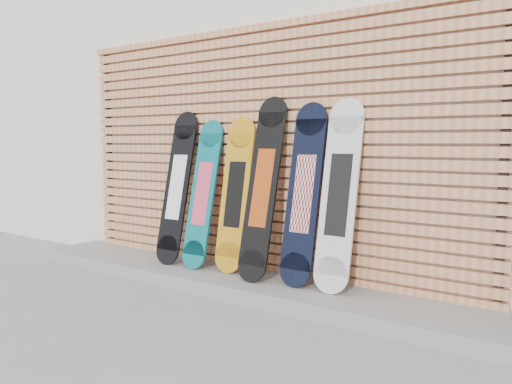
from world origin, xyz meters
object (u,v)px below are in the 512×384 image
snowboard_0 (177,187)px  snowboard_3 (263,188)px  snowboard_4 (304,194)px  snowboard_2 (235,194)px  snowboard_5 (339,195)px  snowboard_1 (203,194)px

snowboard_0 → snowboard_3: snowboard_3 is taller
snowboard_0 → snowboard_4: 1.37m
snowboard_0 → snowboard_3: (1.00, -0.02, 0.05)m
snowboard_0 → snowboard_2: (0.67, 0.04, -0.03)m
snowboard_5 → snowboard_4: bearing=-179.4°
snowboard_1 → snowboard_5: snowboard_5 is taller
snowboard_3 → snowboard_5: (0.68, 0.04, -0.02)m
snowboard_5 → snowboard_3: bearing=-176.4°
snowboard_0 → snowboard_5: size_ratio=0.97×
snowboard_1 → snowboard_4: snowboard_4 is taller
snowboard_1 → snowboard_3: snowboard_3 is taller
snowboard_0 → snowboard_4: bearing=0.8°
snowboard_1 → snowboard_2: snowboard_2 is taller
snowboard_3 → snowboard_5: size_ratio=1.03×
snowboard_4 → snowboard_5: (0.31, 0.00, 0.01)m
snowboard_0 → snowboard_4: (1.37, 0.02, 0.01)m
snowboard_1 → snowboard_2: bearing=5.7°
snowboard_4 → snowboard_3: bearing=-174.0°
snowboard_0 → snowboard_1: snowboard_0 is taller
snowboard_5 → snowboard_2: bearing=179.0°
snowboard_1 → snowboard_5: bearing=0.7°
snowboard_2 → snowboard_4: bearing=-1.7°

